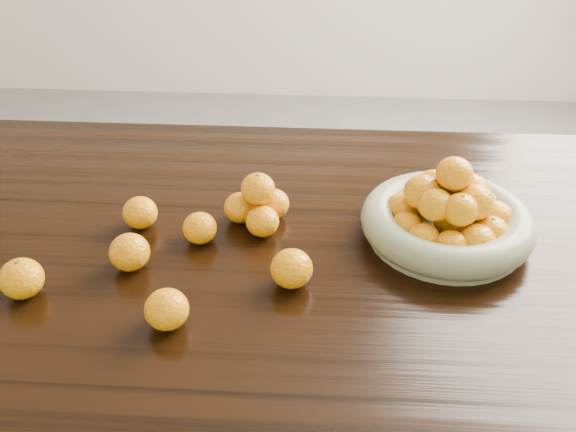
# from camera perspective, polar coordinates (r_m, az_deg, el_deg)

# --- Properties ---
(dining_table) EXTENTS (2.00, 1.00, 0.75)m
(dining_table) POSITION_cam_1_polar(r_m,az_deg,el_deg) (1.23, -1.44, -6.06)
(dining_table) COLOR black
(dining_table) RESTS_ON ground
(fruit_bowl) EXTENTS (0.31, 0.31, 0.16)m
(fruit_bowl) POSITION_cam_1_polar(r_m,az_deg,el_deg) (1.20, 14.02, -0.07)
(fruit_bowl) COLOR gray
(fruit_bowl) RESTS_ON dining_table
(orange_pyramid) EXTENTS (0.12, 0.13, 0.11)m
(orange_pyramid) POSITION_cam_1_polar(r_m,az_deg,el_deg) (1.21, -2.65, 0.99)
(orange_pyramid) COLOR #FF9F07
(orange_pyramid) RESTS_ON dining_table
(loose_orange_0) EXTENTS (0.07, 0.07, 0.07)m
(loose_orange_0) POSITION_cam_1_polar(r_m,az_deg,el_deg) (1.13, -22.60, -5.15)
(loose_orange_0) COLOR #FF9F07
(loose_orange_0) RESTS_ON dining_table
(loose_orange_1) EXTENTS (0.07, 0.07, 0.06)m
(loose_orange_1) POSITION_cam_1_polar(r_m,az_deg,el_deg) (1.01, -10.73, -8.16)
(loose_orange_1) COLOR #FF9F07
(loose_orange_1) RESTS_ON dining_table
(loose_orange_2) EXTENTS (0.07, 0.07, 0.07)m
(loose_orange_2) POSITION_cam_1_polar(r_m,az_deg,el_deg) (1.06, 0.32, -4.70)
(loose_orange_2) COLOR #FF9F07
(loose_orange_2) RESTS_ON dining_table
(loose_orange_3) EXTENTS (0.07, 0.07, 0.06)m
(loose_orange_3) POSITION_cam_1_polar(r_m,az_deg,el_deg) (1.24, -13.01, 0.29)
(loose_orange_3) COLOR #FF9F07
(loose_orange_3) RESTS_ON dining_table
(loose_orange_4) EXTENTS (0.06, 0.06, 0.06)m
(loose_orange_4) POSITION_cam_1_polar(r_m,az_deg,el_deg) (1.18, -7.85, -1.07)
(loose_orange_4) COLOR #FF9F07
(loose_orange_4) RESTS_ON dining_table
(loose_orange_5) EXTENTS (0.07, 0.07, 0.07)m
(loose_orange_5) POSITION_cam_1_polar(r_m,az_deg,el_deg) (1.13, -13.90, -3.14)
(loose_orange_5) COLOR #FF9F07
(loose_orange_5) RESTS_ON dining_table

